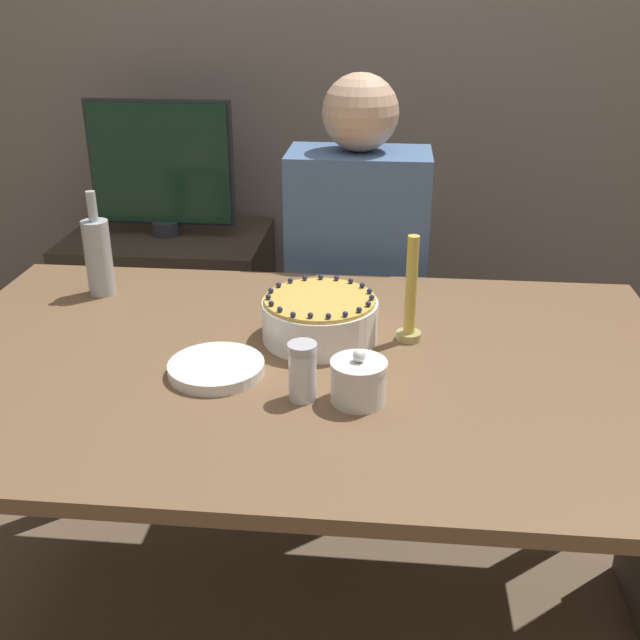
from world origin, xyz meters
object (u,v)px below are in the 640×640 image
(person_man_blue_shirt, at_px, (356,318))
(tv_monitor, at_px, (161,167))
(sugar_shaker, at_px, (302,371))
(candle, at_px, (410,300))
(bottle, at_px, (98,256))
(cake, at_px, (320,318))
(sugar_bowl, at_px, (358,381))

(person_man_blue_shirt, bearing_deg, tv_monitor, -30.58)
(sugar_shaker, xyz_separation_m, candle, (0.20, 0.28, 0.04))
(tv_monitor, bearing_deg, bottle, -84.60)
(bottle, bearing_deg, cake, -19.84)
(cake, relative_size, tv_monitor, 0.50)
(sugar_shaker, distance_m, person_man_blue_shirt, 0.90)
(person_man_blue_shirt, bearing_deg, bottle, 31.98)
(sugar_shaker, bearing_deg, tv_monitor, 116.72)
(cake, bearing_deg, sugar_shaker, -91.53)
(sugar_shaker, xyz_separation_m, bottle, (-0.56, 0.47, 0.04))
(sugar_shaker, distance_m, bottle, 0.74)
(sugar_bowl, height_order, person_man_blue_shirt, person_man_blue_shirt)
(cake, relative_size, candle, 1.06)
(cake, height_order, sugar_shaker, sugar_shaker)
(tv_monitor, bearing_deg, person_man_blue_shirt, -30.58)
(cake, height_order, person_man_blue_shirt, person_man_blue_shirt)
(candle, bearing_deg, sugar_bowl, -109.43)
(cake, distance_m, sugar_shaker, 0.26)
(sugar_shaker, height_order, bottle, bottle)
(person_man_blue_shirt, bearing_deg, cake, 85.02)
(sugar_shaker, xyz_separation_m, tv_monitor, (-0.64, 1.27, 0.08))
(cake, bearing_deg, candle, 3.63)
(cake, height_order, sugar_bowl, cake)
(tv_monitor, bearing_deg, sugar_shaker, -63.28)
(bottle, relative_size, tv_monitor, 0.52)
(cake, xyz_separation_m, person_man_blue_shirt, (0.05, 0.60, -0.26))
(cake, distance_m, sugar_bowl, 0.28)
(cake, xyz_separation_m, tv_monitor, (-0.65, 1.01, 0.09))
(candle, distance_m, tv_monitor, 1.30)
(bottle, bearing_deg, sugar_bowl, -35.03)
(candle, distance_m, person_man_blue_shirt, 0.68)
(cake, relative_size, person_man_blue_shirt, 0.20)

